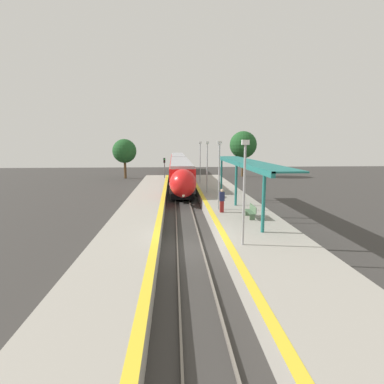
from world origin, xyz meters
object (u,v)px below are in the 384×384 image
at_px(lamppost_mid, 219,171).
at_px(lamppost_farthest, 200,159).
at_px(railway_signal, 164,168).
at_px(lamppost_near, 244,186).
at_px(person_waiting, 222,200).
at_px(train, 179,167).
at_px(lamppost_far, 207,163).
at_px(platform_bench, 251,211).

bearing_deg(lamppost_mid, lamppost_farthest, 90.00).
bearing_deg(railway_signal, lamppost_near, -80.86).
height_order(person_waiting, lamppost_mid, lamppost_mid).
height_order(railway_signal, lamppost_farthest, lamppost_farthest).
bearing_deg(lamppost_near, train, 94.25).
height_order(lamppost_near, lamppost_far, same).
bearing_deg(person_waiting, lamppost_farthest, 90.31).
xyz_separation_m(lamppost_far, lamppost_farthest, (0.00, 8.26, 0.00)).
relative_size(train, lamppost_near, 8.49).
distance_m(person_waiting, railway_signal, 23.36).
bearing_deg(lamppost_near, lamppost_far, 90.00).
bearing_deg(lamppost_near, railway_signal, 99.14).
height_order(railway_signal, lamppost_near, lamppost_near).
relative_size(lamppost_mid, lamppost_far, 1.00).
bearing_deg(lamppost_farthest, lamppost_far, -90.00).
xyz_separation_m(train, railway_signal, (-2.24, -4.91, 0.23)).
bearing_deg(platform_bench, train, 98.59).
bearing_deg(platform_bench, lamppost_far, 99.56).
height_order(train, platform_bench, train).
height_order(train, lamppost_far, lamppost_far).
bearing_deg(lamppost_far, lamppost_near, -90.00).
relative_size(platform_bench, lamppost_mid, 0.31).
xyz_separation_m(lamppost_near, lamppost_mid, (0.00, 8.26, 0.00)).
height_order(train, lamppost_near, lamppost_near).
bearing_deg(lamppost_farthest, platform_bench, -84.49).
distance_m(railway_signal, lamppost_far, 14.49).
distance_m(person_waiting, lamppost_mid, 2.33).
distance_m(railway_signal, lamppost_farthest, 7.36).
height_order(railway_signal, lamppost_mid, lamppost_mid).
relative_size(person_waiting, lamppost_near, 0.33).
distance_m(lamppost_near, lamppost_mid, 8.26).
relative_size(lamppost_near, lamppost_far, 1.00).
bearing_deg(person_waiting, platform_bench, -45.53).
height_order(platform_bench, person_waiting, person_waiting).
xyz_separation_m(platform_bench, lamppost_near, (-1.86, -5.46, 2.56)).
bearing_deg(lamppost_mid, train, 95.55).
bearing_deg(platform_bench, lamppost_farthest, 95.51).
height_order(platform_bench, lamppost_farthest, lamppost_farthest).
relative_size(lamppost_mid, lamppost_farthest, 1.00).
xyz_separation_m(railway_signal, lamppost_mid, (4.84, -21.83, 1.58)).
relative_size(train, railway_signal, 11.49).
xyz_separation_m(railway_signal, lamppost_near, (4.84, -30.08, 1.58)).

